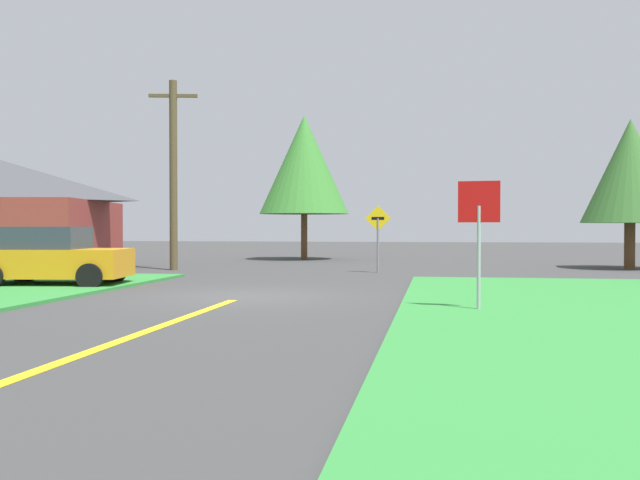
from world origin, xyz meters
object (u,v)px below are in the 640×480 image
Objects in this scene: stop_sign at (479,220)px; parked_car_near_building at (52,257)px; oak_tree_left at (304,165)px; direction_sign at (378,231)px; pine_tree_center at (630,171)px; utility_pole_mid at (173,172)px.

stop_sign is 11.84m from parked_car_near_building.
parked_car_near_building is at bearing -102.77° from oak_tree_left.
parked_car_near_building is 1.70× the size of direction_sign.
oak_tree_left is 14.92m from pine_tree_center.
utility_pole_mid is 2.98× the size of direction_sign.
parked_car_near_building is at bearing -94.20° from utility_pole_mid.
oak_tree_left reaches higher than parked_car_near_building.
direction_sign is 10.99m from oak_tree_left.
pine_tree_center reaches higher than parked_car_near_building.
parked_car_near_building is 8.05m from utility_pole_mid.
utility_pole_mid reaches higher than parked_car_near_building.
direction_sign is 0.33× the size of oak_tree_left.
oak_tree_left reaches higher than stop_sign.
stop_sign is 22.28m from oak_tree_left.
direction_sign is at bearing -69.15° from stop_sign.
direction_sign is (7.67, -0.33, -2.19)m from utility_pole_mid.
stop_sign is at bearing -48.02° from utility_pole_mid.
pine_tree_center is (13.80, -5.60, -0.92)m from oak_tree_left.
pine_tree_center is at bearing -22.09° from oak_tree_left.
pine_tree_center reaches higher than direction_sign.
utility_pole_mid reaches higher than stop_sign.
parked_car_near_building is at bearing -13.79° from stop_sign.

